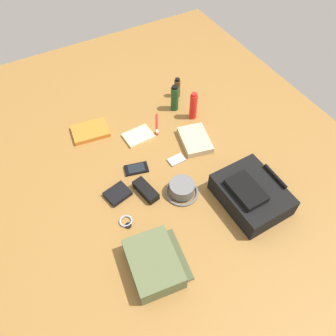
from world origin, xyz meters
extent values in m
cube|color=olive|center=(0.00, 0.00, -0.01)|extent=(2.64, 2.02, 0.02)
cube|color=black|center=(0.33, 0.25, 0.05)|extent=(0.33, 0.26, 0.10)
cube|color=black|center=(0.33, 0.21, 0.12)|extent=(0.18, 0.12, 0.03)
cylinder|color=black|center=(0.33, 0.37, 0.11)|extent=(0.15, 0.02, 0.02)
cube|color=#56603D|center=(0.40, -0.29, 0.04)|extent=(0.27, 0.22, 0.09)
cube|color=#454D30|center=(0.40, -0.18, 0.01)|extent=(0.24, 0.09, 0.01)
cylinder|color=slate|center=(0.13, 0.00, 0.04)|extent=(0.12, 0.12, 0.06)
torus|color=slate|center=(0.13, 0.00, 0.01)|extent=(0.16, 0.16, 0.01)
cylinder|color=#473319|center=(-0.49, 0.33, 0.06)|extent=(0.04, 0.04, 0.11)
cylinder|color=black|center=(-0.49, 0.33, 0.12)|extent=(0.03, 0.03, 0.01)
cylinder|color=#19471E|center=(-0.39, 0.26, 0.07)|extent=(0.04, 0.04, 0.15)
cylinder|color=black|center=(-0.39, 0.26, 0.15)|extent=(0.03, 0.03, 0.01)
cylinder|color=red|center=(-0.28, 0.32, 0.08)|extent=(0.04, 0.04, 0.16)
cylinder|color=red|center=(-0.28, 0.32, 0.16)|extent=(0.03, 0.03, 0.01)
cube|color=orange|center=(-0.45, -0.24, 0.01)|extent=(0.16, 0.21, 0.02)
cube|color=white|center=(-0.45, -0.24, 0.01)|extent=(0.15, 0.20, 0.02)
cube|color=black|center=(-0.10, -0.13, 0.01)|extent=(0.09, 0.13, 0.01)
cube|color=black|center=(-0.10, -0.13, 0.01)|extent=(0.07, 0.09, 0.00)
cube|color=#B7B7BC|center=(-0.05, 0.08, 0.01)|extent=(0.06, 0.09, 0.01)
cylinder|color=silver|center=(-0.05, 0.06, 0.01)|extent=(0.03, 0.03, 0.00)
torus|color=#99999E|center=(0.15, -0.30, 0.01)|extent=(0.06, 0.06, 0.01)
cylinder|color=black|center=(0.17, -0.30, 0.01)|extent=(0.03, 0.03, 0.01)
cylinder|color=red|center=(-0.32, 0.11, 0.01)|extent=(0.15, 0.08, 0.01)
cube|color=white|center=(-0.27, 0.08, 0.02)|extent=(0.02, 0.02, 0.01)
cube|color=black|center=(0.00, -0.27, 0.01)|extent=(0.11, 0.13, 0.02)
cube|color=beige|center=(-0.29, -0.02, 0.01)|extent=(0.12, 0.16, 0.02)
cube|color=#C6B289|center=(-0.11, 0.23, 0.02)|extent=(0.23, 0.18, 0.04)
cube|color=black|center=(0.05, -0.15, 0.02)|extent=(0.15, 0.08, 0.04)
camera|label=1|loc=(0.88, -0.49, 1.33)|focal=35.94mm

